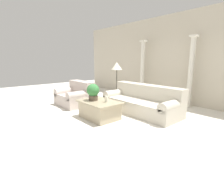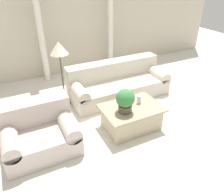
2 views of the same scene
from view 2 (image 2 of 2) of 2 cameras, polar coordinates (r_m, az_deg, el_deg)
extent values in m
plane|color=silver|center=(4.83, 2.82, -4.57)|extent=(16.00, 16.00, 0.00)
cube|color=beige|center=(6.71, -9.66, 20.08)|extent=(10.00, 0.06, 3.20)
cube|color=beige|center=(5.47, 1.82, 2.46)|extent=(2.42, 0.98, 0.40)
cube|color=beige|center=(5.54, 0.32, 7.64)|extent=(2.42, 0.34, 0.43)
cylinder|color=beige|center=(4.99, -9.03, 2.23)|extent=(0.28, 0.98, 0.28)
cylinder|color=beige|center=(5.90, 11.12, 6.64)|extent=(0.28, 0.98, 0.28)
cube|color=beige|center=(4.08, -17.97, -10.36)|extent=(1.23, 0.98, 0.40)
cube|color=beige|center=(4.10, -19.73, -3.24)|extent=(1.23, 0.34, 0.43)
cylinder|color=beige|center=(3.94, -25.30, -9.33)|extent=(0.28, 0.98, 0.28)
cylinder|color=beige|center=(3.99, -11.87, -6.08)|extent=(0.28, 0.98, 0.28)
cube|color=tan|center=(4.38, 5.01, -5.25)|extent=(1.02, 0.72, 0.44)
cube|color=tan|center=(4.25, 5.15, -2.62)|extent=(1.16, 0.81, 0.04)
cylinder|color=brown|center=(4.07, 3.41, -2.70)|extent=(0.25, 0.25, 0.14)
sphere|color=#387A3D|center=(3.95, 3.50, -0.06)|extent=(0.35, 0.35, 0.35)
cylinder|color=silver|center=(4.35, 7.05, -0.32)|extent=(0.08, 0.08, 0.17)
cylinder|color=#4C473D|center=(5.34, -12.01, -1.32)|extent=(0.24, 0.24, 0.03)
cylinder|color=#4C473D|center=(5.05, -12.75, 4.62)|extent=(0.04, 0.04, 1.20)
cone|color=beige|center=(4.78, -13.77, 12.57)|extent=(0.39, 0.39, 0.27)
cylinder|color=silver|center=(6.25, -17.83, 13.99)|extent=(0.16, 0.16, 2.28)
cylinder|color=silver|center=(6.85, -0.40, 16.75)|extent=(0.16, 0.16, 2.28)
camera|label=1|loc=(5.78, 58.61, 3.71)|focal=28.00mm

